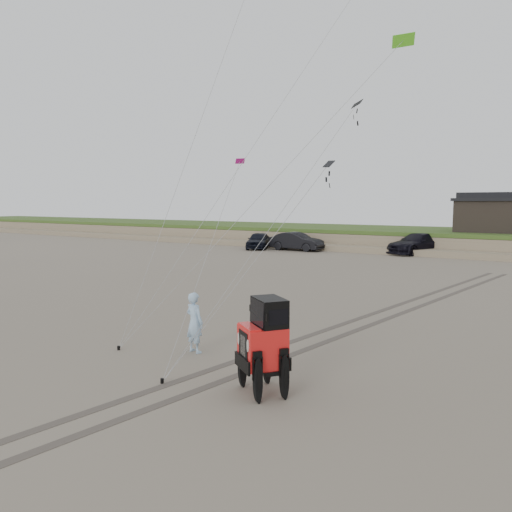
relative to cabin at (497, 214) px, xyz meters
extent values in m
plane|color=#6B6054|center=(-2.00, -37.00, -3.24)|extent=(160.00, 160.00, 0.00)
cube|color=#7A6B54|center=(-2.00, 1.00, -2.54)|extent=(160.00, 12.00, 1.40)
cube|color=#2D4719|center=(-2.00, 1.00, -1.69)|extent=(160.00, 12.00, 0.35)
cube|color=#7A6B54|center=(-2.00, -5.50, -2.99)|extent=(160.00, 3.50, 0.50)
cube|color=black|center=(0.00, 0.00, -0.21)|extent=(6.00, 5.00, 2.60)
cube|color=black|center=(0.00, 0.00, 1.21)|extent=(6.40, 5.40, 0.25)
cube|color=black|center=(0.00, 0.00, 1.59)|extent=(6.40, 1.20, 0.50)
imported|color=black|center=(-18.56, -8.41, -2.48)|extent=(3.36, 4.80, 1.52)
imported|color=black|center=(-14.88, -7.94, -2.44)|extent=(4.86, 1.74, 1.59)
imported|color=black|center=(-5.06, -5.13, -2.38)|extent=(4.68, 6.40, 1.72)
imported|color=#8DA7DB|center=(-2.82, -36.01, -2.38)|extent=(0.69, 0.52, 1.72)
cube|color=black|center=(0.28, -33.99, 2.01)|extent=(0.43, 0.38, 0.21)
cube|color=#66F22A|center=(1.19, -30.69, 5.94)|extent=(0.72, 0.63, 0.39)
cube|color=black|center=(-0.58, -29.96, 4.34)|extent=(0.43, 0.38, 0.31)
cube|color=#C41887|center=(-5.53, -29.89, 2.63)|extent=(0.36, 0.42, 0.22)
cylinder|color=black|center=(-4.79, -37.05, -3.18)|extent=(0.08, 0.08, 0.12)
cylinder|color=black|center=(-1.88, -38.31, -3.18)|extent=(0.08, 0.08, 0.12)
cube|color=#4C443D|center=(-0.40, -29.00, -3.23)|extent=(4.42, 29.74, 0.01)
cube|color=#4C443D|center=(0.40, -29.00, -3.23)|extent=(4.42, 29.74, 0.01)
camera|label=1|loc=(6.14, -46.53, 0.97)|focal=35.00mm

